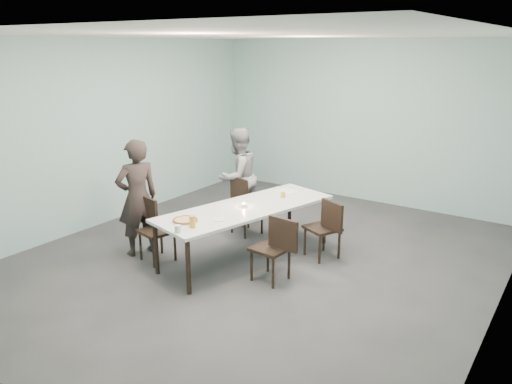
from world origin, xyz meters
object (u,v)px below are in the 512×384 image
Objects in this scene: amber_tumbler at (283,195)px; diner_near at (137,198)px; tealight at (244,205)px; diner_far at (238,177)px; table at (246,211)px; chair_far_right at (326,225)px; pizza at (185,220)px; water_tumbler at (178,229)px; chair_near_left at (153,225)px; beer_glass at (192,222)px; chair_near_right at (276,245)px; side_plate at (219,219)px; chair_far_left at (243,202)px.

diner_near is at bearing -137.94° from amber_tumbler.
amber_tumbler reaches higher than tealight.
diner_far is (0.42, 1.81, -0.03)m from diner_near.
chair_far_right is at bearing 31.68° from table.
table is at bearing 72.75° from pizza.
table is 30.47× the size of water_tumbler.
chair_near_left reaches higher than pizza.
chair_far_right reaches higher than table.
chair_near_left is at bearing 164.11° from beer_glass.
diner_far reaches higher than amber_tumbler.
beer_glass is at bearing 81.62° from water_tumbler.
beer_glass is at bearing 42.17° from chair_near_right.
diner_far reaches higher than pizza.
side_plate is 3.21× the size of tealight.
diner_near reaches higher than water_tumbler.
diner_near is 11.09× the size of beer_glass.
chair_far_right is 1.17m from tealight.
chair_far_left is at bearing 57.40° from diner_far.
side_plate is at bearing -97.43° from amber_tumbler.
tealight is at bearing 139.34° from diner_near.
chair_far_right reaches higher than tealight.
beer_glass is 1.71m from amber_tumbler.
chair_far_left reaches higher than pizza.
chair_far_right is (0.20, 0.99, 0.00)m from chair_near_right.
amber_tumbler is (1.12, -0.42, -0.02)m from diner_far.
chair_near_left is 2.39m from chair_far_right.
chair_far_right is at bearing 57.91° from beer_glass.
pizza is at bearing -136.07° from side_plate.
chair_near_right is 1.23m from amber_tumbler.
water_tumbler reaches higher than amber_tumbler.
table is 3.15× the size of chair_far_right.
beer_glass reaches higher than chair_far_right.
table is 18.28× the size of beer_glass.
tealight is (1.32, 0.71, -0.06)m from diner_near.
chair_near_left is at bearing 167.35° from pizza.
pizza is 0.38m from water_tumbler.
chair_far_left is at bearing 17.16° from chair_far_right.
diner_far is at bearing 129.56° from tealight.
chair_near_right is at bearing 119.73° from diner_near.
side_plate is 1.29m from amber_tumbler.
chair_far_left reaches higher than amber_tumbler.
table is 1.12m from chair_far_right.
chair_far_left is at bearing 100.95° from pizza.
pizza is at bearing 27.35° from diner_far.
chair_far_right is 9.67× the size of water_tumbler.
chair_far_left and chair_near_right have the same top height.
beer_glass is (1.28, -0.30, -0.01)m from diner_near.
chair_near_right is at bearing -62.78° from amber_tumbler.
diner_far reaches higher than beer_glass.
chair_near_right reaches higher than water_tumbler.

